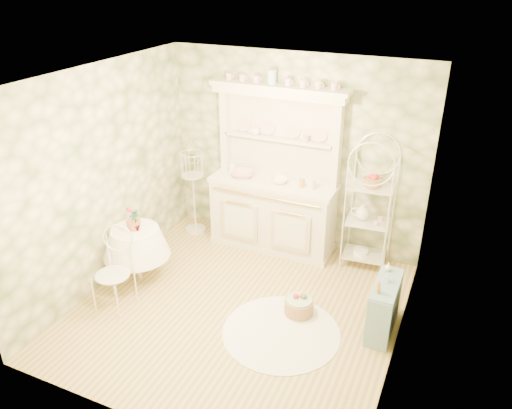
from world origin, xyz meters
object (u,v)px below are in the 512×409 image
at_px(round_table, 138,255).
at_px(floor_basket, 299,305).
at_px(kitchen_dresser, 273,172).
at_px(cafe_chair, 113,279).
at_px(bakers_rack, 370,200).
at_px(birdcage_stand, 193,186).
at_px(side_shelf, 384,307).

height_order(round_table, floor_basket, round_table).
relative_size(kitchen_dresser, cafe_chair, 2.94).
xyz_separation_m(kitchen_dresser, cafe_chair, (-1.14, -2.08, -0.76)).
xyz_separation_m(bakers_rack, birdcage_stand, (-2.56, -0.11, -0.22)).
relative_size(kitchen_dresser, floor_basket, 6.04).
xyz_separation_m(kitchen_dresser, round_table, (-1.26, -1.46, -0.81)).
bearing_deg(cafe_chair, birdcage_stand, 70.55).
distance_m(bakers_rack, birdcage_stand, 2.57).
xyz_separation_m(side_shelf, floor_basket, (-0.94, -0.12, -0.17)).
distance_m(side_shelf, cafe_chair, 3.09).
xyz_separation_m(cafe_chair, birdcage_stand, (-0.09, 2.01, 0.35)).
distance_m(round_table, floor_basket, 2.15).
height_order(bakers_rack, floor_basket, bakers_rack).
bearing_deg(cafe_chair, bakers_rack, 18.67).
relative_size(kitchen_dresser, side_shelf, 3.30).
height_order(side_shelf, birdcage_stand, birdcage_stand).
bearing_deg(birdcage_stand, floor_basket, -30.52).
distance_m(kitchen_dresser, cafe_chair, 2.49).
bearing_deg(side_shelf, round_table, 179.53).
distance_m(cafe_chair, birdcage_stand, 2.04).
bearing_deg(bakers_rack, kitchen_dresser, 176.60).
height_order(bakers_rack, round_table, bakers_rack).
bearing_deg(cafe_chair, side_shelf, -5.45).
distance_m(round_table, cafe_chair, 0.63).
bearing_deg(birdcage_stand, kitchen_dresser, 3.20).
bearing_deg(kitchen_dresser, birdcage_stand, -176.80).
relative_size(bakers_rack, birdcage_stand, 1.30).
bearing_deg(kitchen_dresser, floor_basket, -56.25).
xyz_separation_m(side_shelf, cafe_chair, (-2.95, -0.88, 0.09)).
xyz_separation_m(kitchen_dresser, birdcage_stand, (-1.23, -0.07, -0.40)).
relative_size(cafe_chair, birdcage_stand, 0.53).
distance_m(kitchen_dresser, floor_basket, 1.88).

